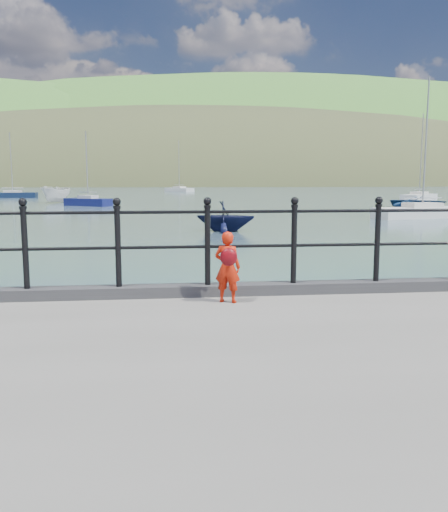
{
  "coord_description": "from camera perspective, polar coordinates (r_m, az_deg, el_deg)",
  "views": [
    {
      "loc": [
        -0.0,
        -7.43,
        2.6
      ],
      "look_at": [
        0.82,
        -0.2,
        1.55
      ],
      "focal_mm": 38.0,
      "sensor_mm": 36.0,
      "label": 1
    }
  ],
  "objects": [
    {
      "name": "child",
      "position": [
        6.96,
        0.38,
        -1.09
      ],
      "size": [
        0.4,
        0.35,
        0.93
      ],
      "rotation": [
        0.0,
        0.0,
        2.73
      ],
      "color": "red",
      "rests_on": "quay"
    },
    {
      "name": "launch_navy",
      "position": [
        26.59,
        0.14,
        4.22
      ],
      "size": [
        3.46,
        3.21,
        1.5
      ],
      "primitive_type": "imported",
      "rotation": [
        0.0,
        0.0,
        1.26
      ],
      "color": "black",
      "rests_on": "ground"
    },
    {
      "name": "far_shore",
      "position": [
        251.07,
        2.34,
        2.44
      ],
      "size": [
        830.0,
        200.0,
        156.0
      ],
      "color": "#333A21",
      "rests_on": "ground"
    },
    {
      "name": "sailboat_port",
      "position": [
        52.79,
        -14.12,
        5.51
      ],
      "size": [
        4.78,
        3.97,
        7.09
      ],
      "rotation": [
        0.0,
        0.0,
        -0.61
      ],
      "color": "#121850",
      "rests_on": "ground"
    },
    {
      "name": "sailboat_near",
      "position": [
        37.96,
        20.14,
        4.29
      ],
      "size": [
        7.0,
        3.43,
        9.21
      ],
      "rotation": [
        0.0,
        0.0,
        0.24
      ],
      "color": "silver",
      "rests_on": "ground"
    },
    {
      "name": "sailboat_left",
      "position": [
        77.7,
        -21.34,
        5.98
      ],
      "size": [
        6.17,
        2.01,
        8.71
      ],
      "rotation": [
        0.0,
        0.0,
        0.02
      ],
      "color": "#0E1A33",
      "rests_on": "ground"
    },
    {
      "name": "ground",
      "position": [
        7.87,
        -6.22,
        -11.13
      ],
      "size": [
        600.0,
        600.0,
        0.0
      ],
      "primitive_type": "plane",
      "color": "#2D4251",
      "rests_on": "ground"
    },
    {
      "name": "launch_white",
      "position": [
        59.65,
        -17.25,
        6.2
      ],
      "size": [
        3.28,
        4.97,
        1.8
      ],
      "primitive_type": "imported",
      "rotation": [
        0.0,
        0.0,
        -0.36
      ],
      "color": "silver",
      "rests_on": "ground"
    },
    {
      "name": "sailboat_deep",
      "position": [
        106.48,
        -4.74,
        6.96
      ],
      "size": [
        5.7,
        6.71,
        10.0
      ],
      "rotation": [
        0.0,
        0.0,
        -0.94
      ],
      "color": "silver",
      "rests_on": "ground"
    },
    {
      "name": "sailboat_far",
      "position": [
        68.99,
        19.85,
        5.85
      ],
      "size": [
        6.57,
        6.54,
        10.28
      ],
      "rotation": [
        0.0,
        0.0,
        0.78
      ],
      "color": "silver",
      "rests_on": "ground"
    },
    {
      "name": "launch_blue",
      "position": [
        51.39,
        19.81,
        5.38
      ],
      "size": [
        5.79,
        5.86,
        1.0
      ],
      "primitive_type": "imported",
      "rotation": [
        0.0,
        0.0,
        0.75
      ],
      "color": "navy",
      "rests_on": "ground"
    },
    {
      "name": "kerb",
      "position": [
        7.44,
        -6.34,
        -3.67
      ],
      "size": [
        60.0,
        0.3,
        0.15
      ],
      "primitive_type": "cube",
      "color": "#28282B",
      "rests_on": "quay"
    },
    {
      "name": "railing",
      "position": [
        7.32,
        -6.44,
        2.07
      ],
      "size": [
        18.11,
        0.11,
        1.2
      ],
      "color": "black",
      "rests_on": "kerb"
    }
  ]
}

